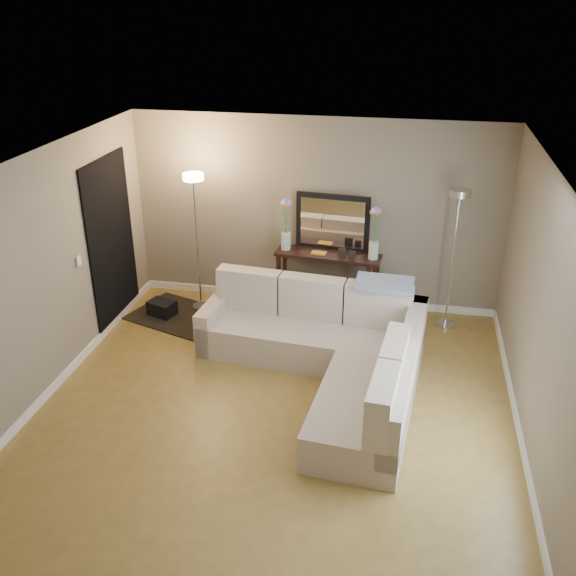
% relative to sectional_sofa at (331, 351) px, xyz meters
% --- Properties ---
extents(floor, '(5.00, 5.50, 0.01)m').
position_rel_sectional_sofa_xyz_m(floor, '(-0.49, -0.84, -0.35)').
color(floor, olive).
rests_on(floor, ground).
extents(ceiling, '(5.00, 5.50, 0.01)m').
position_rel_sectional_sofa_xyz_m(ceiling, '(-0.49, -0.84, 2.26)').
color(ceiling, white).
rests_on(ceiling, ground).
extents(wall_back, '(5.00, 0.02, 2.60)m').
position_rel_sectional_sofa_xyz_m(wall_back, '(-0.49, 1.92, 0.96)').
color(wall_back, gray).
rests_on(wall_back, ground).
extents(wall_front, '(5.00, 0.02, 2.60)m').
position_rel_sectional_sofa_xyz_m(wall_front, '(-0.49, -3.60, 0.96)').
color(wall_front, gray).
rests_on(wall_front, ground).
extents(wall_left, '(0.02, 5.50, 2.60)m').
position_rel_sectional_sofa_xyz_m(wall_left, '(-3.00, -0.84, 0.96)').
color(wall_left, gray).
rests_on(wall_left, ground).
extents(wall_right, '(0.02, 5.50, 2.60)m').
position_rel_sectional_sofa_xyz_m(wall_right, '(2.02, -0.84, 0.96)').
color(wall_right, gray).
rests_on(wall_right, ground).
extents(baseboard_back, '(5.00, 0.03, 0.10)m').
position_rel_sectional_sofa_xyz_m(baseboard_back, '(-0.49, 1.90, -0.29)').
color(baseboard_back, white).
rests_on(baseboard_back, ground).
extents(baseboard_left, '(0.03, 5.50, 0.10)m').
position_rel_sectional_sofa_xyz_m(baseboard_left, '(-2.98, -0.84, -0.29)').
color(baseboard_left, white).
rests_on(baseboard_left, ground).
extents(baseboard_right, '(0.03, 5.50, 0.10)m').
position_rel_sectional_sofa_xyz_m(baseboard_right, '(1.99, -0.84, -0.29)').
color(baseboard_right, white).
rests_on(baseboard_right, ground).
extents(doorway, '(0.02, 1.20, 2.20)m').
position_rel_sectional_sofa_xyz_m(doorway, '(-2.97, 0.86, 0.76)').
color(doorway, black).
rests_on(doorway, ground).
extents(switch_plate, '(0.02, 0.08, 0.12)m').
position_rel_sectional_sofa_xyz_m(switch_plate, '(-2.97, 0.01, 0.86)').
color(switch_plate, white).
rests_on(switch_plate, ground).
extents(sectional_sofa, '(2.71, 2.76, 0.93)m').
position_rel_sectional_sofa_xyz_m(sectional_sofa, '(0.00, 0.00, 0.00)').
color(sectional_sofa, '#BDAD99').
rests_on(sectional_sofa, floor).
extents(throw_blanket, '(0.68, 0.41, 0.09)m').
position_rel_sectional_sofa_xyz_m(throw_blanket, '(0.52, 0.60, 0.61)').
color(throw_blanket, '#808FA5').
rests_on(throw_blanket, sectional_sofa).
extents(console_table, '(1.43, 0.51, 0.86)m').
position_rel_sectional_sofa_xyz_m(console_table, '(-0.36, 1.62, 0.14)').
color(console_table, black).
rests_on(console_table, floor).
extents(leaning_mirror, '(0.99, 0.14, 0.78)m').
position_rel_sectional_sofa_xyz_m(leaning_mirror, '(-0.25, 1.79, 0.89)').
color(leaning_mirror, black).
rests_on(leaning_mirror, console_table).
extents(table_decor, '(0.59, 0.15, 0.14)m').
position_rel_sectional_sofa_xyz_m(table_decor, '(-0.27, 1.58, 0.53)').
color(table_decor, orange).
rests_on(table_decor, console_table).
extents(flower_vase_left, '(0.17, 0.14, 0.74)m').
position_rel_sectional_sofa_xyz_m(flower_vase_left, '(-0.86, 1.67, 0.81)').
color(flower_vase_left, silver).
rests_on(flower_vase_left, console_table).
extents(flower_vase_right, '(0.17, 0.14, 0.74)m').
position_rel_sectional_sofa_xyz_m(flower_vase_right, '(0.32, 1.56, 0.81)').
color(flower_vase_right, silver).
rests_on(flower_vase_right, console_table).
extents(floor_lamp_lit, '(0.34, 0.34, 1.91)m').
position_rel_sectional_sofa_xyz_m(floor_lamp_lit, '(-2.01, 1.40, 1.01)').
color(floor_lamp_lit, silver).
rests_on(floor_lamp_lit, floor).
extents(floor_lamp_unlit, '(0.31, 0.31, 1.86)m').
position_rel_sectional_sofa_xyz_m(floor_lamp_unlit, '(1.32, 1.52, 0.97)').
color(floor_lamp_unlit, silver).
rests_on(floor_lamp_unlit, floor).
extents(charcoal_rug, '(1.48, 1.29, 0.02)m').
position_rel_sectional_sofa_xyz_m(charcoal_rug, '(-2.23, 1.09, -0.34)').
color(charcoal_rug, black).
rests_on(charcoal_rug, floor).
extents(black_bag, '(0.42, 0.35, 0.23)m').
position_rel_sectional_sofa_xyz_m(black_bag, '(-2.46, 1.07, -0.25)').
color(black_bag, black).
rests_on(black_bag, charcoal_rug).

